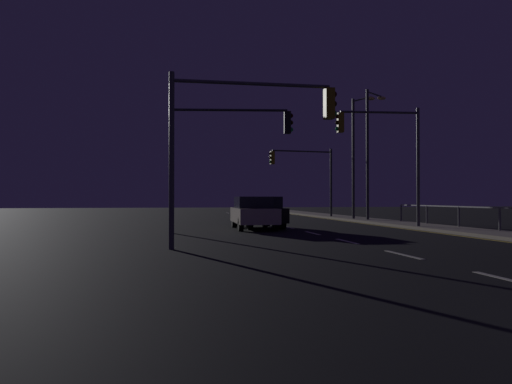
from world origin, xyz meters
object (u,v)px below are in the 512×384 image
object	(u,v)px
traffic_light_far_center	(304,167)
traffic_light_near_right	(248,124)
street_lamp_mid_block	(370,142)
car_oncoming	(253,212)
traffic_light_near_left	(383,142)
street_lamp_median	(356,147)
traffic_light_mid_left	(225,141)
car	(259,212)

from	to	relation	value
traffic_light_far_center	traffic_light_near_right	xyz separation A→B (m)	(-7.60, -20.03, -0.03)
street_lamp_mid_block	car_oncoming	bearing A→B (deg)	-145.60
traffic_light_near_right	car_oncoming	bearing A→B (deg)	78.56
traffic_light_far_center	traffic_light_near_left	world-z (taller)	traffic_light_near_left
traffic_light_far_center	street_lamp_median	distance (m)	5.02
car_oncoming	traffic_light_mid_left	bearing A→B (deg)	-124.25
traffic_light_near_left	street_lamp_mid_block	bearing A→B (deg)	70.79
car_oncoming	traffic_light_mid_left	xyz separation A→B (m)	(-1.67, -2.45, 3.13)
street_lamp_median	car_oncoming	bearing A→B (deg)	-139.25
car	street_lamp_median	size ratio (longest dim) A/B	0.56
street_lamp_mid_block	traffic_light_near_left	bearing A→B (deg)	-109.21
traffic_light_far_center	traffic_light_near_left	distance (m)	12.57
car	traffic_light_far_center	distance (m)	12.22
car_oncoming	traffic_light_near_right	size ratio (longest dim) A/B	0.86
traffic_light_far_center	traffic_light_mid_left	size ratio (longest dim) A/B	0.92
traffic_light_near_left	street_lamp_mid_block	xyz separation A→B (m)	(2.48, 7.13, 0.86)
car_oncoming	traffic_light_far_center	distance (m)	13.10
car_oncoming	traffic_light_near_left	xyz separation A→B (m)	(6.17, -1.20, 3.38)
traffic_light_near_left	street_lamp_median	xyz separation A→B (m)	(2.02, 8.25, 0.67)
car_oncoming	street_lamp_median	size ratio (longest dim) A/B	0.56
traffic_light_mid_left	traffic_light_near_right	distance (m)	6.23
traffic_light_mid_left	traffic_light_near_left	bearing A→B (deg)	9.08
car	traffic_light_near_right	world-z (taller)	traffic_light_near_right
traffic_light_near_right	street_lamp_mid_block	bearing A→B (deg)	54.51
traffic_light_mid_left	street_lamp_mid_block	size ratio (longest dim) A/B	0.67
traffic_light_mid_left	car_oncoming	bearing A→B (deg)	55.75
car	street_lamp_mid_block	world-z (taller)	street_lamp_mid_block
car_oncoming	street_lamp_mid_block	size ratio (longest dim) A/B	0.54
car	traffic_light_far_center	size ratio (longest dim) A/B	0.89
traffic_light_near_right	street_lamp_median	xyz separation A→B (m)	(9.94, 15.73, 1.13)
traffic_light_mid_left	street_lamp_median	xyz separation A→B (m)	(9.86, 9.51, 0.91)
traffic_light_near_left	street_lamp_median	world-z (taller)	street_lamp_median
car	traffic_light_mid_left	size ratio (longest dim) A/B	0.81
traffic_light_far_center	traffic_light_near_right	world-z (taller)	traffic_light_near_right
traffic_light_mid_left	street_lamp_median	size ratio (longest dim) A/B	0.69
car_oncoming	traffic_light_far_center	bearing A→B (deg)	62.78
car_oncoming	traffic_light_near_right	xyz separation A→B (m)	(-1.76, -8.67, 2.91)
traffic_light_near_left	street_lamp_median	size ratio (longest dim) A/B	0.72
car_oncoming	street_lamp_mid_block	xyz separation A→B (m)	(8.66, 5.93, 4.23)
traffic_light_near_right	street_lamp_mid_block	distance (m)	17.98
traffic_light_mid_left	street_lamp_mid_block	xyz separation A→B (m)	(10.33, 8.38, 1.10)
traffic_light_mid_left	street_lamp_mid_block	world-z (taller)	street_lamp_mid_block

